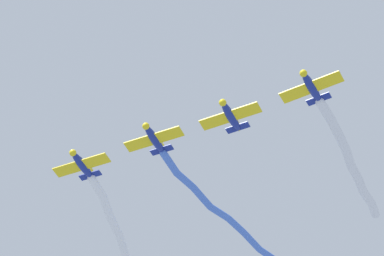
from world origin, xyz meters
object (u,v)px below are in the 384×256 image
Objects in this scene: airplane_lead at (82,164)px; airplane_slot at (311,87)px; airplane_right_wing at (230,116)px; airplane_left_wing at (154,139)px.

airplane_slot is (18.21, 15.01, 0.30)m from airplane_lead.
airplane_right_wing is (12.14, 10.01, 0.00)m from airplane_lead.
airplane_left_wing reaches higher than airplane_right_wing.
airplane_slot is (6.07, 5.00, 0.30)m from airplane_right_wing.
airplane_left_wing is at bearing -86.51° from airplane_slot.
airplane_lead is at bearing -90.13° from airplane_right_wing.
airplane_right_wing is at bearing 88.16° from airplane_lead.
airplane_left_wing is 0.99× the size of airplane_right_wing.
airplane_lead is 0.98× the size of airplane_right_wing.
airplane_lead is at bearing -86.51° from airplane_slot.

